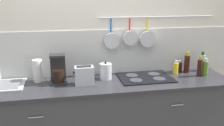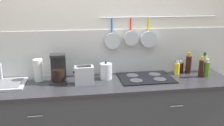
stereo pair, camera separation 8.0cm
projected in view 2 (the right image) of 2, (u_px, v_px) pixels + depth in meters
name	position (u px, v px, depth m)	size (l,w,h in m)	color
wall_back	(101.00, 43.00, 3.00)	(7.20, 0.15, 2.60)	silver
cabinet_base	(105.00, 121.00, 2.88)	(2.88, 0.62, 0.87)	#3F4247
countertop	(105.00, 84.00, 2.76)	(2.92, 0.64, 0.03)	#2D2D33
paper_towel_roll	(38.00, 70.00, 2.79)	(0.11, 0.11, 0.25)	white
coffee_maker	(59.00, 71.00, 2.74)	(0.18, 0.19, 0.32)	#262628
toaster	(84.00, 75.00, 2.70)	(0.22, 0.13, 0.20)	#B7BABF
kettle	(106.00, 71.00, 2.87)	(0.14, 0.14, 0.20)	#B7BABF
cooktop	(146.00, 78.00, 2.90)	(0.61, 0.46, 0.01)	black
bottle_hot_sauce	(177.00, 68.00, 3.04)	(0.06, 0.06, 0.16)	yellow
bottle_olive_oil	(181.00, 67.00, 3.12)	(0.07, 0.07, 0.15)	#33140F
bottle_dish_soap	(189.00, 64.00, 3.08)	(0.07, 0.07, 0.26)	#33140F
bottle_cooking_wine	(201.00, 68.00, 2.93)	(0.05, 0.05, 0.25)	#33140F
bottle_vinegar	(207.00, 69.00, 2.94)	(0.07, 0.07, 0.21)	#4C721E
bottle_sesame_oil	(204.00, 63.00, 3.14)	(0.06, 0.06, 0.25)	#BFB799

